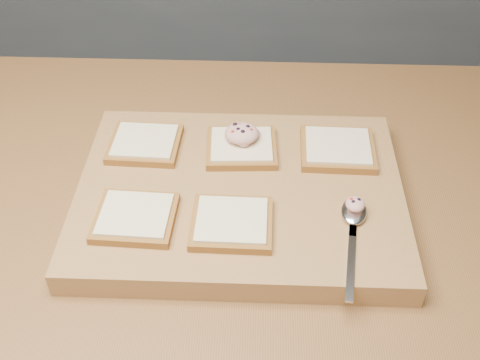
{
  "coord_description": "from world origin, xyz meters",
  "views": [
    {
      "loc": [
        0.02,
        -0.72,
        1.56
      ],
      "look_at": [
        -0.01,
        -0.04,
        0.95
      ],
      "focal_mm": 45.0,
      "sensor_mm": 36.0,
      "label": 1
    }
  ],
  "objects_px": {
    "cutting_board": "(240,195)",
    "tuna_salad_dollop": "(242,133)",
    "bread_far_center": "(242,147)",
    "spoon": "(354,218)"
  },
  "relations": [
    {
      "from": "cutting_board",
      "to": "tuna_salad_dollop",
      "type": "distance_m",
      "value": 0.11
    },
    {
      "from": "cutting_board",
      "to": "bread_far_center",
      "type": "bearing_deg",
      "value": 90.58
    },
    {
      "from": "bread_far_center",
      "to": "tuna_salad_dollop",
      "type": "relative_size",
      "value": 2.12
    },
    {
      "from": "cutting_board",
      "to": "spoon",
      "type": "distance_m",
      "value": 0.18
    },
    {
      "from": "cutting_board",
      "to": "tuna_salad_dollop",
      "type": "relative_size",
      "value": 8.94
    },
    {
      "from": "bread_far_center",
      "to": "spoon",
      "type": "bearing_deg",
      "value": -42.83
    },
    {
      "from": "tuna_salad_dollop",
      "to": "cutting_board",
      "type": "bearing_deg",
      "value": -89.52
    },
    {
      "from": "bread_far_center",
      "to": "spoon",
      "type": "relative_size",
      "value": 0.62
    },
    {
      "from": "bread_far_center",
      "to": "spoon",
      "type": "height_order",
      "value": "bread_far_center"
    },
    {
      "from": "tuna_salad_dollop",
      "to": "spoon",
      "type": "bearing_deg",
      "value": -44.57
    }
  ]
}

